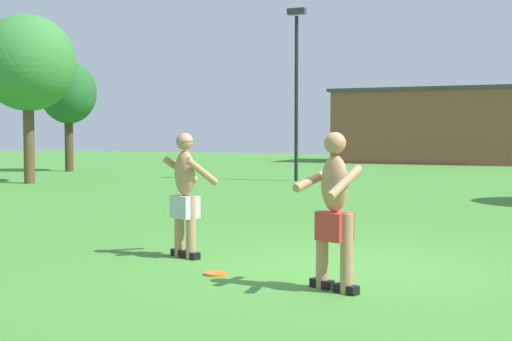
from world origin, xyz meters
The scene contains 8 objects.
ground_plane centered at (0.00, 0.00, 0.00)m, with size 80.00×80.00×0.00m, color #428433.
player_with_cap centered at (-2.15, -0.16, 0.89)m, with size 0.71×0.69×1.64m.
player_in_red centered at (0.16, -1.22, 0.85)m, with size 0.66×0.73×1.63m.
frisbee centered at (-1.31, -0.97, 0.01)m, with size 0.27×0.27×0.03m, color orange.
lamp_post centered at (-5.40, 13.34, 3.48)m, with size 0.60×0.24×5.66m.
outbuilding_behind_lot centered at (-3.22, 28.91, 1.94)m, with size 10.20×5.21×3.87m.
tree_left_field centered at (-15.87, 14.95, 3.21)m, with size 2.29×2.29×4.54m.
tree_near_building centered at (-12.85, 9.14, 3.77)m, with size 2.99×2.99×5.32m.
Camera 1 is at (2.11, -7.91, 1.64)m, focal length 47.81 mm.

